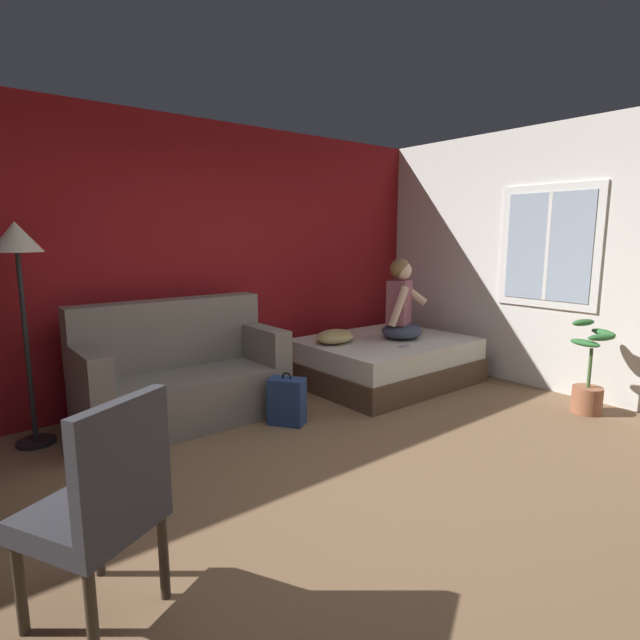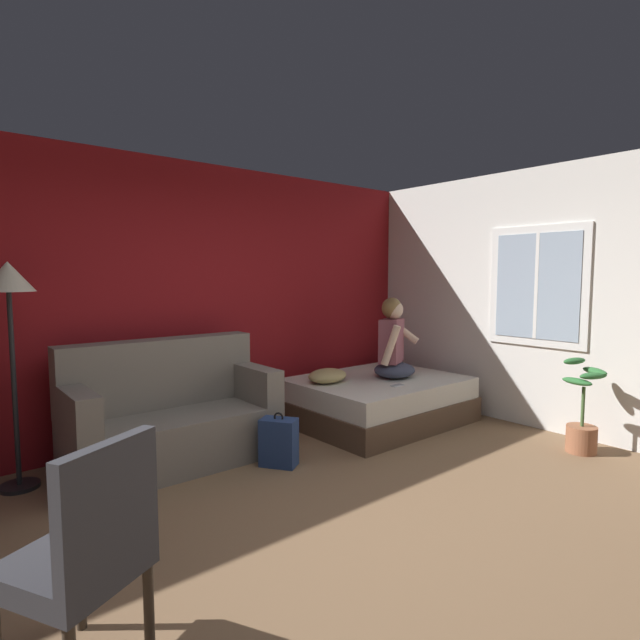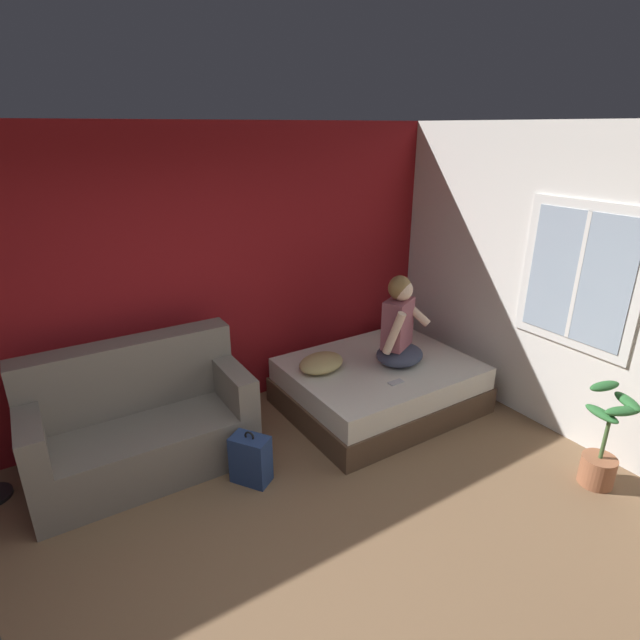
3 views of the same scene
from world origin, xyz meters
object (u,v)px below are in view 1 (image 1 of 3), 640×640
Objects in this scene: couch at (181,376)px; cell_phone at (404,346)px; bed at (385,361)px; floor_lamp at (18,259)px; potted_plant at (589,381)px; side_chair at (102,503)px; throw_pillow at (335,336)px; person_seated at (401,306)px; backpack at (287,402)px.

couch is 11.88× the size of cell_phone.
bed is 3.58m from floor_lamp.
cell_phone is 1.70m from potted_plant.
side_chair is 2.04× the size of throw_pillow.
cell_phone is at bearing -53.67° from throw_pillow.
couch is 2.01× the size of potted_plant.
potted_plant is (0.55, -1.78, -0.53)m from person_seated.
throw_pillow is at bearing 28.40° from backpack.
cell_phone is at bearing -108.39° from bed.
backpack is 0.54× the size of potted_plant.
side_chair reaches higher than bed.
backpack is (1.87, 1.35, -0.34)m from side_chair.
cell_phone is (3.30, 1.31, -0.05)m from side_chair.
person_seated reaches higher than bed.
couch is 3.65m from potted_plant.
person_seated is (3.60, 1.64, 0.30)m from side_chair.
floor_lamp is at bearing -107.15° from cell_phone.
side_chair is at bearing -146.59° from throw_pillow.
bed is at bearing -9.14° from floor_lamp.
potted_plant is at bearing -30.46° from floor_lamp.
person_seated is 0.51× the size of floor_lamp.
side_chair is 3.96m from person_seated.
couch reaches higher than throw_pillow.
person_seated is at bearing -19.53° from throw_pillow.
throw_pillow is (-0.73, 0.26, -0.29)m from person_seated.
throw_pillow is at bearing -4.02° from couch.
person_seated is 3.60m from floor_lamp.
couch is (-2.22, 0.32, 0.16)m from bed.
couch is at bearing -109.59° from cell_phone.
side_chair is at bearing -144.11° from backpack.
floor_lamp reaches higher than side_chair.
throw_pillow is (2.87, 1.89, 0.02)m from side_chair.
backpack is at bearing 35.89° from side_chair.
couch is 3.56× the size of throw_pillow.
backpack is at bearing -92.78° from cell_phone.
side_chair is 3.55m from cell_phone.
couch is 2.46m from person_seated.
person_seated reaches higher than couch.
backpack is at bearing -170.68° from person_seated.
bed is 3.84m from side_chair.
bed is at bearing 111.27° from potted_plant.
backpack is 1.19m from throw_pillow.
side_chair is 2.41m from floor_lamp.
couch is at bearing -11.26° from floor_lamp.
potted_plant is (2.94, -2.16, -0.09)m from couch.
bed is 1.06× the size of floor_lamp.
couch reaches higher than side_chair.
side_chair is 2.33m from backpack.
cell_phone is (2.10, -0.70, 0.09)m from couch.
side_chair reaches higher than throw_pillow.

